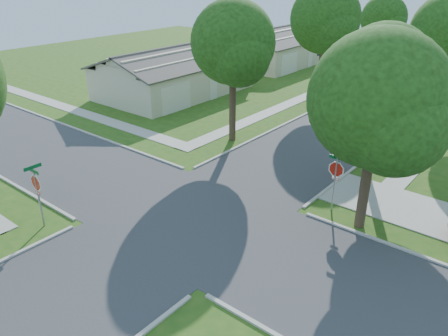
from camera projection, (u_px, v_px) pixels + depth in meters
ground at (192, 218)px, 20.24m from camera, size 100.00×100.00×0.00m
road_ns at (192, 217)px, 20.24m from camera, size 7.00×100.00×0.02m
sidewalk_nw at (329, 86)px, 42.01m from camera, size 1.20×40.00×0.04m
driveway at (416, 211)px, 20.71m from camera, size 8.80×3.60×0.05m
stop_sign_sw at (36, 186)px, 18.75m from camera, size 1.05×0.80×2.98m
stop_sign_ne at (336, 172)px, 20.00m from camera, size 1.05×0.80×2.98m
tree_e_near at (384, 77)px, 21.48m from camera, size 4.97×4.80×8.28m
tree_w_near at (234, 47)px, 26.64m from camera, size 5.38×5.20×8.97m
tree_w_mid at (326, 22)px, 34.93m from camera, size 5.80×5.60×9.56m
tree_w_far at (384, 20)px, 44.50m from camera, size 4.76×4.60×8.04m
tree_ne_corner at (379, 106)px, 17.20m from camera, size 5.80×5.60×8.66m
house_nw_near at (175, 77)px, 39.28m from camera, size 8.42×13.60×4.23m
house_nw_far at (277, 50)px, 51.25m from camera, size 8.42×13.60×4.23m
car_curb_east at (447, 84)px, 39.55m from camera, size 2.39×4.95×1.63m
car_curb_west at (403, 64)px, 48.36m from camera, size 1.85×4.41×1.27m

